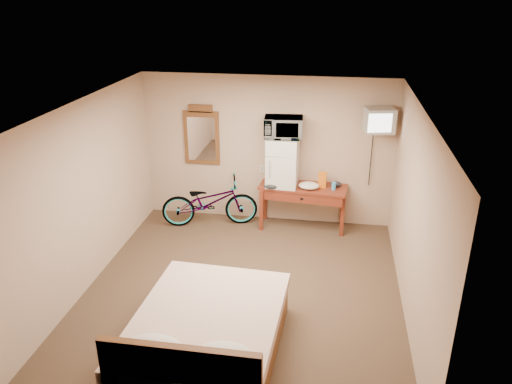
% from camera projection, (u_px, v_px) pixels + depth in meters
% --- Properties ---
extents(room, '(4.60, 4.64, 2.50)m').
position_uv_depth(room, '(242.00, 206.00, 6.28)').
color(room, '#442E22').
rests_on(room, ground).
extents(desk, '(1.48, 0.69, 0.75)m').
position_uv_depth(desk, '(303.00, 193.00, 8.24)').
color(desk, maroon).
rests_on(desk, floor).
extents(mini_fridge, '(0.51, 0.50, 0.81)m').
position_uv_depth(mini_fridge, '(283.00, 162.00, 8.12)').
color(mini_fridge, silver).
rests_on(mini_fridge, desk).
extents(microwave, '(0.64, 0.46, 0.33)m').
position_uv_depth(microwave, '(283.00, 127.00, 7.89)').
color(microwave, silver).
rests_on(microwave, mini_fridge).
extents(snack_bag, '(0.14, 0.09, 0.26)m').
position_uv_depth(snack_bag, '(322.00, 180.00, 8.13)').
color(snack_bag, orange).
rests_on(snack_bag, desk).
extents(blue_cup, '(0.07, 0.07, 0.13)m').
position_uv_depth(blue_cup, '(334.00, 186.00, 8.06)').
color(blue_cup, '#3D93D0').
rests_on(blue_cup, desk).
extents(cloth_cream, '(0.34, 0.26, 0.10)m').
position_uv_depth(cloth_cream, '(309.00, 186.00, 8.10)').
color(cloth_cream, beige).
rests_on(cloth_cream, desk).
extents(cloth_dark_a, '(0.25, 0.19, 0.10)m').
position_uv_depth(cloth_dark_a, '(271.00, 186.00, 8.12)').
color(cloth_dark_a, black).
rests_on(cloth_dark_a, desk).
extents(cloth_dark_b, '(0.18, 0.14, 0.08)m').
position_uv_depth(cloth_dark_b, '(336.00, 184.00, 8.21)').
color(cloth_dark_b, black).
rests_on(cloth_dark_b, desk).
extents(crt_television, '(0.49, 0.59, 0.37)m').
position_uv_depth(crt_television, '(379.00, 120.00, 7.60)').
color(crt_television, black).
rests_on(crt_television, room).
extents(wall_mirror, '(0.61, 0.04, 1.03)m').
position_uv_depth(wall_mirror, '(202.00, 136.00, 8.43)').
color(wall_mirror, brown).
rests_on(wall_mirror, room).
extents(bicycle, '(1.71, 0.95, 0.85)m').
position_uv_depth(bicycle, '(210.00, 202.00, 8.44)').
color(bicycle, black).
rests_on(bicycle, floor).
extents(bed, '(1.63, 2.11, 0.90)m').
position_uv_depth(bed, '(206.00, 337.00, 5.42)').
color(bed, brown).
rests_on(bed, floor).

